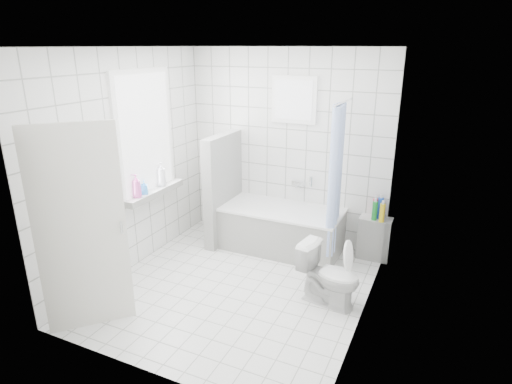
% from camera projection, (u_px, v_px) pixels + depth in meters
% --- Properties ---
extents(ground, '(3.00, 3.00, 0.00)m').
position_uv_depth(ground, '(237.00, 287.00, 4.88)').
color(ground, white).
rests_on(ground, ground).
extents(ceiling, '(3.00, 3.00, 0.00)m').
position_uv_depth(ceiling, '(233.00, 47.00, 4.03)').
color(ceiling, white).
rests_on(ceiling, ground).
extents(wall_back, '(2.80, 0.02, 2.60)m').
position_uv_depth(wall_back, '(286.00, 148.00, 5.74)').
color(wall_back, white).
rests_on(wall_back, ground).
extents(wall_front, '(2.80, 0.02, 2.60)m').
position_uv_depth(wall_front, '(141.00, 232.00, 3.17)').
color(wall_front, white).
rests_on(wall_front, ground).
extents(wall_left, '(0.02, 3.00, 2.60)m').
position_uv_depth(wall_left, '(129.00, 163.00, 5.01)').
color(wall_left, white).
rests_on(wall_left, ground).
extents(wall_right, '(0.02, 3.00, 2.60)m').
position_uv_depth(wall_right, '(371.00, 197.00, 3.90)').
color(wall_right, white).
rests_on(wall_right, ground).
extents(window_left, '(0.01, 0.90, 1.40)m').
position_uv_depth(window_left, '(146.00, 134.00, 5.15)').
color(window_left, white).
rests_on(window_left, wall_left).
extents(window_back, '(0.50, 0.01, 0.50)m').
position_uv_depth(window_back, '(294.00, 100.00, 5.45)').
color(window_back, white).
rests_on(window_back, wall_back).
extents(window_sill, '(0.18, 1.02, 0.08)m').
position_uv_depth(window_sill, '(154.00, 192.00, 5.37)').
color(window_sill, white).
rests_on(window_sill, wall_left).
extents(door, '(0.58, 0.61, 2.00)m').
position_uv_depth(door, '(81.00, 231.00, 3.92)').
color(door, silver).
rests_on(door, ground).
extents(bathtub, '(1.57, 0.77, 0.58)m').
position_uv_depth(bathtub, '(282.00, 229.00, 5.71)').
color(bathtub, white).
rests_on(bathtub, ground).
extents(partition_wall, '(0.15, 0.85, 1.50)m').
position_uv_depth(partition_wall, '(223.00, 189.00, 5.85)').
color(partition_wall, white).
rests_on(partition_wall, ground).
extents(tiled_ledge, '(0.40, 0.24, 0.55)m').
position_uv_depth(tiled_ledge, '(374.00, 238.00, 5.47)').
color(tiled_ledge, white).
rests_on(tiled_ledge, ground).
extents(toilet, '(0.70, 0.47, 0.66)m').
position_uv_depth(toilet, '(329.00, 275.00, 4.48)').
color(toilet, white).
rests_on(toilet, ground).
extents(curtain_rod, '(0.02, 0.80, 0.02)m').
position_uv_depth(curtain_rod, '(343.00, 102.00, 4.84)').
color(curtain_rod, silver).
rests_on(curtain_rod, wall_back).
extents(shower_curtain, '(0.14, 0.48, 1.78)m').
position_uv_depth(shower_curtain, '(336.00, 181.00, 5.02)').
color(shower_curtain, '#4569CA').
rests_on(shower_curtain, curtain_rod).
extents(tub_faucet, '(0.18, 0.06, 0.06)m').
position_uv_depth(tub_faucet, '(298.00, 183.00, 5.77)').
color(tub_faucet, silver).
rests_on(tub_faucet, wall_back).
extents(sill_bottles, '(0.15, 0.62, 0.31)m').
position_uv_depth(sill_bottles, '(150.00, 180.00, 5.26)').
color(sill_bottles, '#EB5BBB').
rests_on(sill_bottles, window_sill).
extents(ledge_bottles, '(0.17, 0.19, 0.28)m').
position_uv_depth(ledge_bottles, '(378.00, 210.00, 5.31)').
color(ledge_bottles, yellow).
rests_on(ledge_bottles, tiled_ledge).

